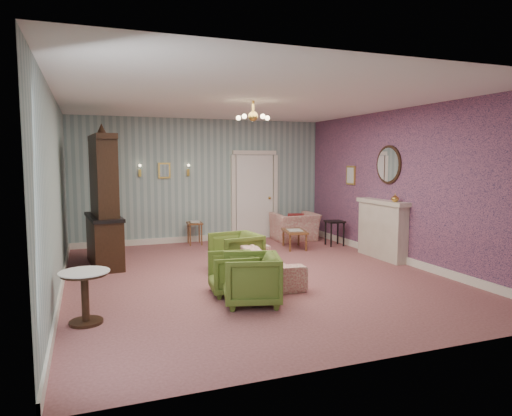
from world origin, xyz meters
name	(u,v)px	position (x,y,z in m)	size (l,w,h in m)	color
floor	(253,275)	(0.00, 0.00, 0.00)	(7.00, 7.00, 0.00)	#985958
ceiling	(253,101)	(0.00, 0.00, 2.90)	(7.00, 7.00, 0.00)	white
wall_back	(203,181)	(0.00, 3.50, 1.45)	(6.00, 6.00, 0.00)	gray
wall_front	(381,213)	(0.00, -3.50, 1.45)	(6.00, 6.00, 0.00)	gray
wall_left	(56,195)	(-3.00, 0.00, 1.45)	(7.00, 7.00, 0.00)	gray
wall_right	(403,186)	(3.00, 0.00, 1.45)	(7.00, 7.00, 0.00)	gray
wall_right_floral	(402,186)	(2.98, 0.00, 1.45)	(7.00, 7.00, 0.00)	#C2617C
door	(254,195)	(1.30, 3.46, 1.08)	(1.12, 0.12, 2.16)	white
olive_chair_a	(251,277)	(-0.55, -1.43, 0.38)	(0.74, 0.69, 0.76)	#576F26
olive_chair_b	(232,271)	(-0.64, -0.87, 0.33)	(0.65, 0.60, 0.66)	#576F26
olive_chair_c	(236,251)	(-0.22, 0.25, 0.39)	(0.75, 0.70, 0.77)	#576F26
sofa_chintz	(264,256)	(0.10, -0.24, 0.38)	(1.92, 0.56, 0.75)	#AC4549
wingback_chair	(295,222)	(2.11, 2.82, 0.44)	(1.02, 0.66, 0.89)	#AC4549
dresser	(103,197)	(-2.31, 1.69, 1.27)	(0.53, 1.52, 2.54)	black
fireplace	(382,229)	(2.86, 0.40, 0.58)	(0.30, 1.40, 1.16)	beige
mantel_vase	(395,198)	(2.84, 0.00, 1.23)	(0.15, 0.15, 0.15)	gold
oval_mirror	(388,165)	(2.96, 0.40, 1.85)	(0.04, 0.76, 0.84)	white
framed_print	(351,175)	(2.97, 1.75, 1.60)	(0.04, 0.34, 0.42)	gold
coffee_table	(294,239)	(1.67, 1.92, 0.20)	(0.44, 0.80, 0.41)	brown
side_table_black	(335,233)	(2.65, 1.87, 0.29)	(0.38, 0.38, 0.57)	black
pedestal_table	(85,297)	(-2.65, -1.43, 0.32)	(0.59, 0.59, 0.64)	black
nesting_table	(195,232)	(-0.28, 3.15, 0.28)	(0.34, 0.43, 0.56)	brown
gilt_mirror_back	(164,171)	(-0.90, 3.46, 1.70)	(0.28, 0.06, 0.36)	gold
sconce_left	(140,171)	(-1.45, 3.44, 1.70)	(0.16, 0.12, 0.30)	gold
sconce_right	(188,170)	(-0.35, 3.44, 1.70)	(0.16, 0.12, 0.30)	gold
chandelier	(253,118)	(0.00, 0.00, 2.63)	(0.56, 0.56, 0.36)	gold
burgundy_cushion	(296,222)	(2.06, 2.67, 0.48)	(0.38, 0.10, 0.38)	maroon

